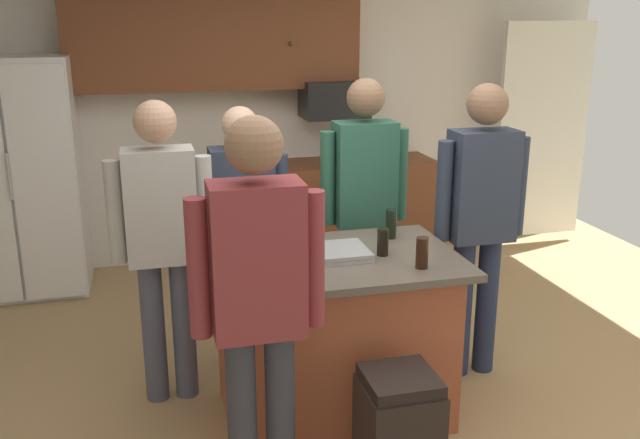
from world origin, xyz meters
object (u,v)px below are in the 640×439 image
(refrigerator, at_px, (18,177))
(kitchen_island, at_px, (334,336))
(mug_blue_stoneware, at_px, (273,272))
(glass_short_whisky, at_px, (391,224))
(person_host_foreground, at_px, (258,295))
(serving_tray, at_px, (326,253))
(microwave_over_range, at_px, (334,99))
(glass_stout_tall, at_px, (383,242))
(person_guest_by_door, at_px, (243,221))
(glass_pilsner, at_px, (263,259))
(person_elder_center, at_px, (364,197))
(person_guest_right, at_px, (162,233))
(trash_bin, at_px, (398,434))
(glass_dark_ale, at_px, (422,253))
(person_guest_left, at_px, (480,211))

(refrigerator, distance_m, kitchen_island, 3.10)
(mug_blue_stoneware, height_order, glass_short_whisky, glass_short_whisky)
(person_host_foreground, height_order, serving_tray, person_host_foreground)
(microwave_over_range, distance_m, glass_stout_tall, 2.63)
(person_guest_by_door, bearing_deg, mug_blue_stoneware, -27.14)
(person_host_foreground, relative_size, glass_pilsner, 14.81)
(person_elder_center, height_order, glass_stout_tall, person_elder_center)
(refrigerator, xyz_separation_m, glass_short_whisky, (2.30, -2.17, 0.08))
(person_guest_right, xyz_separation_m, trash_bin, (0.98, -1.13, -0.70))
(person_guest_right, relative_size, glass_dark_ale, 10.76)
(microwave_over_range, height_order, serving_tray, microwave_over_range)
(person_guest_right, height_order, glass_short_whisky, person_guest_right)
(person_elder_center, height_order, mug_blue_stoneware, person_elder_center)
(kitchen_island, bearing_deg, person_guest_left, 14.36)
(glass_pilsner, height_order, serving_tray, glass_pilsner)
(person_guest_by_door, height_order, person_guest_right, person_guest_right)
(glass_dark_ale, distance_m, glass_short_whisky, 0.50)
(microwave_over_range, bearing_deg, glass_pilsner, -112.78)
(mug_blue_stoneware, height_order, trash_bin, mug_blue_stoneware)
(refrigerator, relative_size, person_guest_left, 1.04)
(kitchen_island, distance_m, glass_short_whisky, 0.71)
(glass_short_whisky, height_order, serving_tray, glass_short_whisky)
(person_elder_center, height_order, person_guest_left, same)
(person_guest_right, xyz_separation_m, glass_stout_tall, (1.13, -0.44, -0.00))
(glass_short_whisky, bearing_deg, person_guest_left, 0.99)
(person_host_foreground, distance_m, glass_stout_tall, 1.01)
(serving_tray, distance_m, trash_bin, 0.99)
(person_guest_right, relative_size, glass_stout_tall, 11.75)
(trash_bin, bearing_deg, glass_short_whisky, 72.96)
(person_guest_right, distance_m, trash_bin, 1.65)
(mug_blue_stoneware, distance_m, serving_tray, 0.44)
(person_host_foreground, xyz_separation_m, mug_blue_stoneware, (0.14, 0.42, -0.07))
(glass_short_whisky, bearing_deg, person_guest_by_door, 147.34)
(kitchen_island, relative_size, person_guest_right, 0.77)
(refrigerator, bearing_deg, mug_blue_stoneware, -60.29)
(person_guest_by_door, relative_size, glass_dark_ale, 10.21)
(person_elder_center, relative_size, serving_tray, 4.07)
(person_elder_center, height_order, glass_short_whisky, person_elder_center)
(person_host_foreground, distance_m, serving_tray, 0.85)
(refrigerator, xyz_separation_m, kitchen_island, (1.90, -2.40, -0.46))
(microwave_over_range, xyz_separation_m, person_guest_by_door, (-1.08, -1.79, -0.50))
(person_guest_by_door, bearing_deg, person_guest_left, 42.91)
(glass_dark_ale, bearing_deg, microwave_over_range, 83.48)
(person_elder_center, distance_m, mug_blue_stoneware, 1.26)
(glass_dark_ale, height_order, glass_short_whisky, glass_short_whisky)
(person_guest_by_door, xyz_separation_m, mug_blue_stoneware, (-0.00, -0.99, 0.03))
(person_guest_by_door, relative_size, trash_bin, 2.70)
(refrigerator, height_order, person_elder_center, refrigerator)
(person_elder_center, height_order, person_guest_right, person_elder_center)
(glass_dark_ale, xyz_separation_m, glass_stout_tall, (-0.13, 0.23, -0.01))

